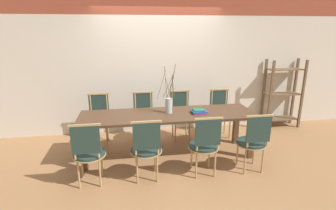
# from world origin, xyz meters

# --- Properties ---
(ground_plane) EXTENTS (16.00, 16.00, 0.00)m
(ground_plane) POSITION_xyz_m (0.00, 0.00, 0.00)
(ground_plane) COLOR #9E7047
(wall_rear) EXTENTS (12.00, 0.06, 3.20)m
(wall_rear) POSITION_xyz_m (0.00, 1.25, 1.60)
(wall_rear) COLOR beige
(wall_rear) RESTS_ON ground_plane
(dining_table) EXTENTS (2.89, 0.81, 0.75)m
(dining_table) POSITION_xyz_m (0.00, 0.00, 0.65)
(dining_table) COLOR #4C3321
(dining_table) RESTS_ON ground_plane
(chair_near_leftend) EXTENTS (0.45, 0.45, 0.94)m
(chair_near_leftend) POSITION_xyz_m (-1.20, -0.71, 0.50)
(chair_near_leftend) COLOR #233833
(chair_near_leftend) RESTS_ON ground_plane
(chair_near_left) EXTENTS (0.45, 0.45, 0.94)m
(chair_near_left) POSITION_xyz_m (-0.42, -0.71, 0.50)
(chair_near_left) COLOR #233833
(chair_near_left) RESTS_ON ground_plane
(chair_near_center) EXTENTS (0.45, 0.45, 0.94)m
(chair_near_center) POSITION_xyz_m (0.43, -0.71, 0.50)
(chair_near_center) COLOR #233833
(chair_near_center) RESTS_ON ground_plane
(chair_near_right) EXTENTS (0.45, 0.45, 0.94)m
(chair_near_right) POSITION_xyz_m (1.17, -0.71, 0.50)
(chair_near_right) COLOR #233833
(chair_near_right) RESTS_ON ground_plane
(chair_far_leftend) EXTENTS (0.45, 0.45, 0.94)m
(chair_far_leftend) POSITION_xyz_m (-1.19, 0.71, 0.50)
(chair_far_leftend) COLOR #233833
(chair_far_leftend) RESTS_ON ground_plane
(chair_far_left) EXTENTS (0.45, 0.45, 0.94)m
(chair_far_left) POSITION_xyz_m (-0.36, 0.71, 0.50)
(chair_far_left) COLOR #233833
(chair_far_left) RESTS_ON ground_plane
(chair_far_center) EXTENTS (0.45, 0.45, 0.94)m
(chair_far_center) POSITION_xyz_m (0.36, 0.71, 0.50)
(chair_far_center) COLOR #233833
(chair_far_center) RESTS_ON ground_plane
(chair_far_right) EXTENTS (0.45, 0.45, 0.94)m
(chair_far_right) POSITION_xyz_m (1.17, 0.71, 0.50)
(chair_far_right) COLOR #233833
(chair_far_right) RESTS_ON ground_plane
(vase_centerpiece) EXTENTS (0.31, 0.30, 0.81)m
(vase_centerpiece) POSITION_xyz_m (0.02, 0.05, 0.90)
(vase_centerpiece) COLOR #B2BCC1
(vase_centerpiece) RESTS_ON dining_table
(book_stack) EXTENTS (0.27, 0.21, 0.06)m
(book_stack) POSITION_xyz_m (0.52, -0.03, 0.78)
(book_stack) COLOR #842D8C
(book_stack) RESTS_ON dining_table
(shelving_rack) EXTENTS (0.78, 0.33, 1.48)m
(shelving_rack) POSITION_xyz_m (2.68, 1.01, 0.73)
(shelving_rack) COLOR brown
(shelving_rack) RESTS_ON ground_plane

